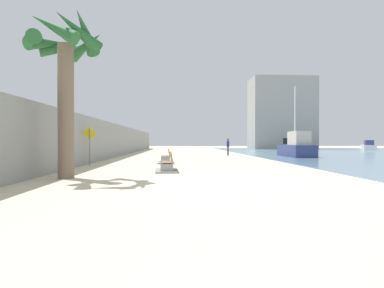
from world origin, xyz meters
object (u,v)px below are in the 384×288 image
at_px(bench_near, 167,167).
at_px(bench_far, 166,160).
at_px(pedestrian_sign, 90,141).
at_px(boat_far_right, 368,146).
at_px(boat_far_left, 297,147).
at_px(palm_tree, 65,62).
at_px(person_walking, 228,145).
at_px(boat_mid_bay, 290,146).

height_order(bench_near, bench_far, same).
bearing_deg(pedestrian_sign, bench_near, -37.14).
height_order(bench_far, boat_far_right, boat_far_right).
bearing_deg(boat_far_left, boat_far_right, 45.79).
distance_m(bench_near, pedestrian_sign, 6.20).
bearing_deg(palm_tree, pedestrian_sign, 97.91).
height_order(boat_far_left, boat_far_right, boat_far_left).
bearing_deg(boat_far_left, person_walking, 153.16).
relative_size(person_walking, pedestrian_sign, 0.75).
height_order(bench_near, person_walking, person_walking).
bearing_deg(palm_tree, bench_far, 65.09).
bearing_deg(palm_tree, person_walking, 61.85).
bearing_deg(palm_tree, boat_far_left, 43.93).
xyz_separation_m(bench_near, boat_far_left, (11.70, 12.61, 0.68)).
height_order(palm_tree, bench_near, palm_tree).
bearing_deg(boat_mid_bay, bench_far, -125.55).
xyz_separation_m(bench_near, pedestrian_sign, (-4.84, 3.67, 1.26)).
distance_m(bench_far, boat_far_left, 13.94).
bearing_deg(bench_near, person_walking, 69.90).
height_order(palm_tree, boat_mid_bay, palm_tree).
bearing_deg(boat_far_right, pedestrian_sign, -140.69).
xyz_separation_m(bench_near, boat_far_right, (33.74, 35.26, 0.40)).
bearing_deg(boat_mid_bay, boat_far_left, -109.55).
bearing_deg(bench_near, bench_far, 92.79).
bearing_deg(bench_near, palm_tree, -147.87).
relative_size(palm_tree, boat_far_left, 0.99).
relative_size(boat_far_right, pedestrian_sign, 2.88).
xyz_separation_m(palm_tree, bench_near, (3.99, 2.50, -4.44)).
xyz_separation_m(bench_near, person_walking, (5.72, 15.64, 0.82)).
height_order(bench_far, person_walking, person_walking).
height_order(bench_near, boat_mid_bay, boat_mid_bay).
xyz_separation_m(person_walking, boat_far_left, (5.98, -3.03, -0.14)).
bearing_deg(boat_mid_bay, person_walking, -128.39).
xyz_separation_m(palm_tree, boat_far_left, (15.69, 15.11, -3.76)).
bearing_deg(boat_mid_bay, pedestrian_sign, -129.72).
relative_size(bench_far, boat_far_left, 0.32).
relative_size(boat_mid_bay, pedestrian_sign, 2.22).
bearing_deg(bench_far, person_walking, 59.41).
bearing_deg(bench_far, boat_mid_bay, 54.45).
xyz_separation_m(boat_mid_bay, pedestrian_sign, (-23.35, -28.10, 0.73)).
distance_m(bench_near, boat_mid_bay, 36.77).
height_order(palm_tree, bench_far, palm_tree).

